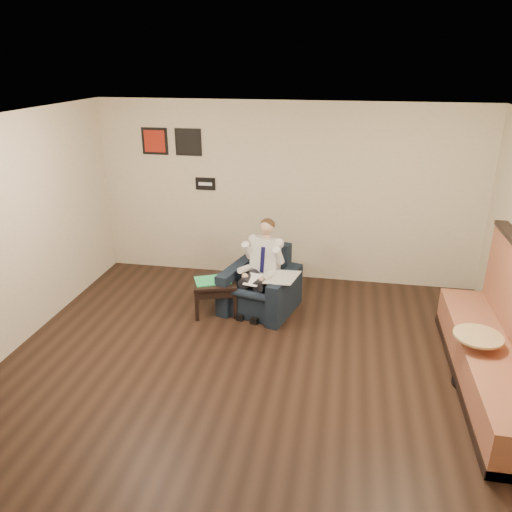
% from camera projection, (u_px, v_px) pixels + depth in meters
% --- Properties ---
extents(ground, '(6.00, 6.00, 0.00)m').
position_uv_depth(ground, '(249.00, 383.00, 5.57)').
color(ground, black).
rests_on(ground, ground).
extents(wall_back, '(6.00, 0.02, 2.80)m').
position_uv_depth(wall_back, '(286.00, 193.00, 7.78)').
color(wall_back, beige).
rests_on(wall_back, ground).
extents(ceiling, '(6.00, 6.00, 0.02)m').
position_uv_depth(ceiling, '(248.00, 126.00, 4.52)').
color(ceiling, white).
rests_on(ceiling, wall_back).
extents(seating_sign, '(0.32, 0.02, 0.20)m').
position_uv_depth(seating_sign, '(205.00, 184.00, 7.95)').
color(seating_sign, black).
rests_on(seating_sign, wall_back).
extents(art_print_left, '(0.42, 0.03, 0.42)m').
position_uv_depth(art_print_left, '(155.00, 141.00, 7.85)').
color(art_print_left, maroon).
rests_on(art_print_left, wall_back).
extents(art_print_right, '(0.42, 0.03, 0.42)m').
position_uv_depth(art_print_right, '(188.00, 142.00, 7.75)').
color(art_print_right, black).
rests_on(art_print_right, wall_back).
extents(armchair, '(1.14, 1.14, 0.90)m').
position_uv_depth(armchair, '(260.00, 280.00, 7.03)').
color(armchair, black).
rests_on(armchair, ground).
extents(seated_man, '(0.80, 1.01, 1.24)m').
position_uv_depth(seated_man, '(256.00, 273.00, 6.87)').
color(seated_man, silver).
rests_on(seated_man, armchair).
extents(lap_papers, '(0.26, 0.33, 0.01)m').
position_uv_depth(lap_papers, '(253.00, 280.00, 6.81)').
color(lap_papers, white).
rests_on(lap_papers, seated_man).
extents(newspaper, '(0.49, 0.56, 0.01)m').
position_uv_depth(newspaper, '(282.00, 277.00, 6.74)').
color(newspaper, silver).
rests_on(newspaper, armchair).
extents(side_table, '(0.73, 0.73, 0.48)m').
position_uv_depth(side_table, '(215.00, 295.00, 7.07)').
color(side_table, black).
rests_on(side_table, ground).
extents(green_folder, '(0.58, 0.51, 0.01)m').
position_uv_depth(green_folder, '(213.00, 280.00, 6.95)').
color(green_folder, '#27C66A').
rests_on(green_folder, side_table).
extents(coffee_mug, '(0.11, 0.11, 0.10)m').
position_uv_depth(coffee_mug, '(228.00, 272.00, 7.10)').
color(coffee_mug, white).
rests_on(coffee_mug, side_table).
extents(smartphone, '(0.16, 0.09, 0.01)m').
position_uv_depth(smartphone, '(218.00, 275.00, 7.14)').
color(smartphone, black).
rests_on(smartphone, side_table).
extents(banquette, '(0.68, 2.85, 1.46)m').
position_uv_depth(banquette, '(498.00, 328.00, 5.26)').
color(banquette, '#97543A').
rests_on(banquette, ground).
extents(cafe_table, '(0.62, 0.62, 0.64)m').
position_uv_depth(cafe_table, '(474.00, 360.00, 5.42)').
color(cafe_table, tan).
rests_on(cafe_table, ground).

